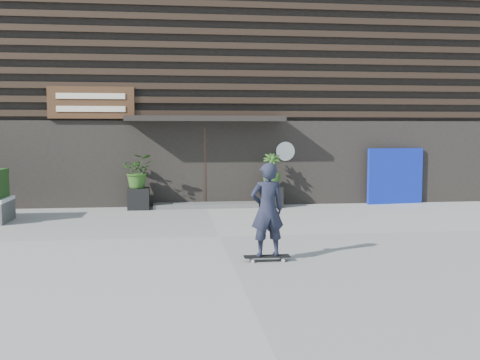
{
  "coord_description": "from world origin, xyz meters",
  "views": [
    {
      "loc": [
        -1.0,
        -11.57,
        2.2
      ],
      "look_at": [
        0.55,
        0.95,
        1.1
      ],
      "focal_mm": 42.12,
      "sensor_mm": 36.0,
      "label": 1
    }
  ],
  "objects": [
    {
      "name": "ground",
      "position": [
        0.0,
        0.0,
        0.0
      ],
      "size": [
        80.0,
        80.0,
        0.0
      ],
      "primitive_type": "plane",
      "color": "#999691",
      "rests_on": "ground"
    },
    {
      "name": "entrance_step",
      "position": [
        0.0,
        4.6,
        0.06
      ],
      "size": [
        3.0,
        0.8,
        0.12
      ],
      "primitive_type": "cube",
      "color": "#51514F",
      "rests_on": "ground"
    },
    {
      "name": "planter_pot_left",
      "position": [
        -1.9,
        4.4,
        0.3
      ],
      "size": [
        0.6,
        0.6,
        0.6
      ],
      "primitive_type": "cube",
      "color": "black",
      "rests_on": "ground"
    },
    {
      "name": "bamboo_left",
      "position": [
        -1.9,
        4.4,
        1.08
      ],
      "size": [
        0.86,
        0.75,
        0.96
      ],
      "primitive_type": "imported",
      "color": "#2D591E",
      "rests_on": "planter_pot_left"
    },
    {
      "name": "planter_pot_right",
      "position": [
        1.9,
        4.4,
        0.3
      ],
      "size": [
        0.6,
        0.6,
        0.6
      ],
      "primitive_type": "cube",
      "color": "black",
      "rests_on": "ground"
    },
    {
      "name": "bamboo_right",
      "position": [
        1.9,
        4.4,
        1.08
      ],
      "size": [
        0.54,
        0.54,
        0.96
      ],
      "primitive_type": "imported",
      "color": "#2D591E",
      "rests_on": "planter_pot_right"
    },
    {
      "name": "blue_tarp",
      "position": [
        5.76,
        4.7,
        0.84
      ],
      "size": [
        1.79,
        0.35,
        1.68
      ],
      "primitive_type": "cube",
      "rotation": [
        0.0,
        0.0,
        0.13
      ],
      "color": "#0C1DA3",
      "rests_on": "ground"
    },
    {
      "name": "building",
      "position": [
        -0.0,
        9.96,
        3.99
      ],
      "size": [
        18.0,
        11.0,
        8.0
      ],
      "color": "black",
      "rests_on": "ground"
    },
    {
      "name": "skateboarder",
      "position": [
        0.61,
        -2.33,
        0.88
      ],
      "size": [
        0.78,
        0.45,
        1.68
      ],
      "color": "black",
      "rests_on": "ground"
    }
  ]
}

